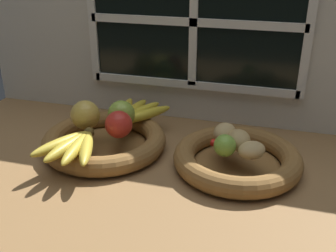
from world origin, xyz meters
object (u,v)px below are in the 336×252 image
(fruit_bowl_left, at_px, (105,141))
(apple_green_back, at_px, (121,114))
(banana_bunch_back, at_px, (135,112))
(lime_near, at_px, (225,145))
(banana_bunch_front, at_px, (73,146))
(potato_small, at_px, (252,150))
(potato_large, at_px, (239,140))
(chili_pepper, at_px, (233,148))
(apple_red_right, at_px, (119,124))
(apple_golden_left, at_px, (85,115))
(potato_oblong, at_px, (225,133))
(fruit_bowl_right, at_px, (237,159))

(fruit_bowl_left, relative_size, apple_green_back, 4.48)
(banana_bunch_back, height_order, lime_near, lime_near)
(banana_bunch_front, bearing_deg, potato_small, 11.65)
(potato_large, relative_size, chili_pepper, 0.62)
(apple_red_right, distance_m, potato_small, 0.35)
(lime_near, relative_size, chili_pepper, 0.47)
(fruit_bowl_left, xyz_separation_m, apple_golden_left, (-0.06, 0.01, 0.07))
(apple_green_back, xyz_separation_m, potato_oblong, (0.29, -0.01, -0.01))
(apple_green_back, xyz_separation_m, banana_bunch_back, (0.01, 0.07, -0.02))
(fruit_bowl_right, xyz_separation_m, lime_near, (-0.03, -0.04, 0.06))
(apple_green_back, relative_size, potato_large, 1.05)
(fruit_bowl_left, bearing_deg, chili_pepper, -2.96)
(fruit_bowl_right, bearing_deg, lime_near, -123.69)
(fruit_bowl_left, relative_size, apple_golden_left, 4.24)
(banana_bunch_front, bearing_deg, fruit_bowl_right, 17.49)
(apple_green_back, distance_m, potato_large, 0.33)
(apple_green_back, distance_m, lime_near, 0.31)
(fruit_bowl_left, distance_m, potato_small, 0.40)
(fruit_bowl_right, bearing_deg, potato_small, -45.00)
(potato_small, distance_m, chili_pepper, 0.05)
(fruit_bowl_right, distance_m, lime_near, 0.08)
(fruit_bowl_right, xyz_separation_m, apple_green_back, (-0.33, 0.04, 0.07))
(potato_large, height_order, lime_near, lime_near)
(apple_green_back, bearing_deg, chili_pepper, -11.25)
(apple_golden_left, bearing_deg, fruit_bowl_left, -7.66)
(apple_red_right, bearing_deg, potato_small, -2.92)
(chili_pepper, bearing_deg, banana_bunch_back, 173.32)
(banana_bunch_back, bearing_deg, apple_green_back, -99.82)
(lime_near, height_order, chili_pepper, lime_near)
(banana_bunch_back, distance_m, potato_small, 0.38)
(fruit_bowl_right, xyz_separation_m, banana_bunch_back, (-0.31, 0.12, 0.04))
(banana_bunch_front, bearing_deg, lime_near, 12.51)
(apple_golden_left, bearing_deg, banana_bunch_front, -76.82)
(fruit_bowl_right, xyz_separation_m, potato_large, (0.00, -0.00, 0.05))
(apple_green_back, height_order, lime_near, apple_green_back)
(apple_golden_left, height_order, apple_green_back, apple_golden_left)
(apple_green_back, relative_size, banana_bunch_front, 0.41)
(banana_bunch_front, distance_m, potato_oblong, 0.38)
(banana_bunch_front, bearing_deg, apple_red_right, 53.58)
(fruit_bowl_left, xyz_separation_m, potato_small, (0.40, -0.03, 0.05))
(banana_bunch_back, height_order, potato_oblong, potato_oblong)
(potato_small, bearing_deg, apple_green_back, 167.57)
(banana_bunch_front, height_order, potato_small, potato_small)
(banana_bunch_front, bearing_deg, fruit_bowl_left, 78.53)
(fruit_bowl_left, bearing_deg, banana_bunch_front, -101.47)
(apple_red_right, distance_m, banana_bunch_front, 0.13)
(fruit_bowl_left, distance_m, banana_bunch_back, 0.13)
(potato_large, xyz_separation_m, potato_small, (0.03, -0.03, -0.00))
(banana_bunch_front, relative_size, chili_pepper, 1.61)
(banana_bunch_front, relative_size, banana_bunch_back, 0.95)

